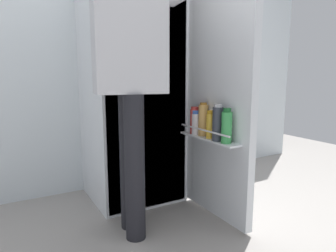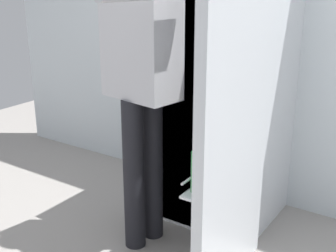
{
  "view_description": "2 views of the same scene",
  "coord_description": "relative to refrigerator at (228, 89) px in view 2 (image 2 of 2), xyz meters",
  "views": [
    {
      "loc": [
        -0.92,
        -1.66,
        0.99
      ],
      "look_at": [
        0.0,
        -0.03,
        0.67
      ],
      "focal_mm": 32.21,
      "sensor_mm": 36.0,
      "label": 1
    },
    {
      "loc": [
        1.19,
        -1.87,
        1.51
      ],
      "look_at": [
        0.0,
        -0.09,
        0.79
      ],
      "focal_mm": 48.16,
      "sensor_mm": 36.0,
      "label": 2
    }
  ],
  "objects": [
    {
      "name": "person",
      "position": [
        -0.25,
        -0.51,
        0.21
      ],
      "size": [
        0.56,
        0.79,
        1.77
      ],
      "color": "black",
      "rests_on": "ground_plane"
    },
    {
      "name": "ground_plane",
      "position": [
        -0.03,
        -0.51,
        -0.86
      ],
      "size": [
        6.54,
        6.54,
        0.0
      ],
      "primitive_type": "plane",
      "color": "gray"
    },
    {
      "name": "refrigerator",
      "position": [
        0.0,
        0.0,
        0.0
      ],
      "size": [
        0.72,
        1.3,
        1.72
      ],
      "color": "silver",
      "rests_on": "ground_plane"
    },
    {
      "name": "kitchen_wall",
      "position": [
        -0.03,
        0.43,
        0.35
      ],
      "size": [
        4.4,
        0.1,
        2.42
      ],
      "primitive_type": "cube",
      "color": "silver",
      "rests_on": "ground_plane"
    }
  ]
}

